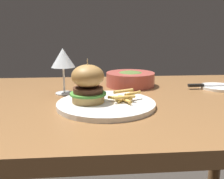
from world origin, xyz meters
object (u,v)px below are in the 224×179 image
at_px(soup_bowl, 130,79).
at_px(wine_glass, 63,59).
at_px(bread_plate, 219,87).
at_px(main_plate, 106,104).
at_px(burger_sandwich, 88,84).
at_px(table_knife, 208,85).

bearing_deg(soup_bowl, wine_glass, -155.73).
relative_size(bread_plate, soup_bowl, 0.75).
height_order(main_plate, burger_sandwich, burger_sandwich).
relative_size(wine_glass, table_knife, 0.83).
height_order(main_plate, table_knife, table_knife).
bearing_deg(bread_plate, wine_glass, -176.48).
distance_m(main_plate, table_knife, 0.46).
bearing_deg(main_plate, burger_sandwich, 176.07).
xyz_separation_m(burger_sandwich, soup_bowl, (0.17, 0.28, -0.04)).
height_order(burger_sandwich, wine_glass, wine_glass).
xyz_separation_m(wine_glass, table_knife, (0.55, 0.04, -0.11)).
distance_m(bread_plate, soup_bowl, 0.35).
bearing_deg(burger_sandwich, wine_glass, 117.73).
xyz_separation_m(main_plate, bread_plate, (0.46, 0.20, -0.00)).
bearing_deg(bread_plate, soup_bowl, 167.00).
distance_m(main_plate, wine_glass, 0.25).
bearing_deg(burger_sandwich, main_plate, -3.93).
bearing_deg(main_plate, soup_bowl, 67.64).
xyz_separation_m(burger_sandwich, bread_plate, (0.51, 0.20, -0.06)).
relative_size(main_plate, table_knife, 1.49).
height_order(main_plate, soup_bowl, soup_bowl).
xyz_separation_m(burger_sandwich, table_knife, (0.46, 0.20, -0.06)).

